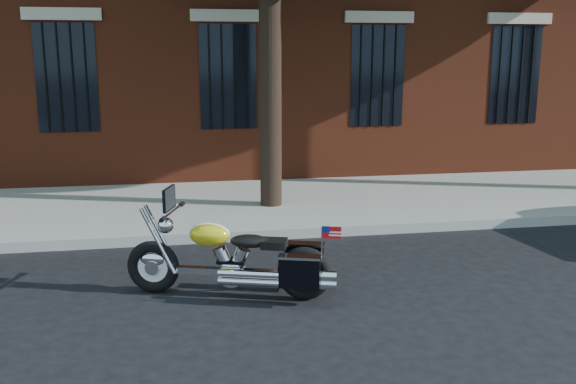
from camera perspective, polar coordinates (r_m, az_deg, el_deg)
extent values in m
plane|color=black|center=(8.05, -1.93, -6.98)|extent=(120.00, 120.00, 0.00)
cube|color=gray|center=(9.33, -3.15, -3.80)|extent=(40.00, 0.16, 0.15)
cube|color=gray|center=(11.14, -4.33, -1.16)|extent=(40.00, 3.60, 0.15)
cube|color=black|center=(12.69, -5.35, 10.15)|extent=(1.10, 0.14, 2.00)
cube|color=#B2A893|center=(12.67, -5.44, 15.34)|extent=(1.40, 0.20, 0.22)
cylinder|color=black|center=(12.61, -5.32, 10.14)|extent=(0.04, 0.04, 2.00)
cylinder|color=black|center=(10.55, -1.58, 11.41)|extent=(0.36, 0.36, 5.00)
torus|color=black|center=(7.40, -11.88, -6.51)|extent=(0.61, 0.31, 0.60)
torus|color=black|center=(7.03, 1.47, -7.24)|extent=(0.61, 0.31, 0.60)
cylinder|color=white|center=(7.40, -11.88, -6.51)|extent=(0.44, 0.19, 0.45)
cylinder|color=white|center=(7.03, 1.47, -7.24)|extent=(0.44, 0.19, 0.45)
ellipsoid|color=white|center=(7.37, -11.92, -5.85)|extent=(0.34, 0.21, 0.17)
ellipsoid|color=yellow|center=(7.00, 1.48, -6.40)|extent=(0.34, 0.22, 0.17)
cube|color=white|center=(7.17, -5.38, -7.05)|extent=(1.31, 0.49, 0.07)
cylinder|color=white|center=(7.17, -5.02, -7.20)|extent=(0.32, 0.24, 0.29)
cylinder|color=white|center=(6.93, -1.65, -7.76)|extent=(1.10, 0.42, 0.08)
ellipsoid|color=yellow|center=(7.09, -7.01, -3.80)|extent=(0.50, 0.38, 0.26)
ellipsoid|color=black|center=(7.01, -3.43, -4.38)|extent=(0.49, 0.38, 0.14)
cube|color=black|center=(7.22, 1.46, -5.88)|extent=(0.45, 0.27, 0.34)
cube|color=black|center=(6.78, 1.04, -7.09)|extent=(0.45, 0.27, 0.34)
cylinder|color=white|center=(7.14, -10.20, -1.71)|extent=(0.24, 0.68, 0.03)
sphere|color=white|center=(7.21, -10.84, -2.93)|extent=(0.23, 0.23, 0.18)
cube|color=black|center=(7.12, -10.52, -0.58)|extent=(0.14, 0.35, 0.25)
cube|color=red|center=(6.59, 3.90, -3.61)|extent=(0.19, 0.07, 0.13)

